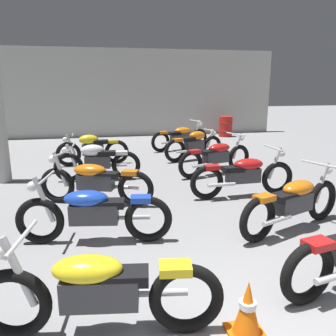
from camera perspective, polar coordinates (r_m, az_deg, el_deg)
back_wall at (r=14.81m, az=-6.79°, el=12.29°), size 12.87×0.24×3.60m
motorcycle_left_row_0 at (r=3.19m, az=-11.50°, el=-19.25°), size 2.16×0.68×0.97m
motorcycle_left_row_1 at (r=4.88m, az=-12.38°, el=-7.21°), size 2.16×0.68×0.97m
motorcycle_left_row_2 at (r=6.40m, az=-12.09°, el=-2.12°), size 2.07×0.96×0.97m
motorcycle_left_row_3 at (r=8.00m, az=-11.75°, el=1.14°), size 1.97×0.48×0.88m
motorcycle_left_row_4 at (r=9.58m, az=-12.49°, el=3.18°), size 1.97×0.48×0.88m
motorcycle_right_row_1 at (r=5.51m, az=20.25°, el=-5.30°), size 2.07×0.98×0.97m
motorcycle_right_row_2 at (r=6.86m, az=12.54°, el=-1.06°), size 2.17×0.68×0.97m
motorcycle_right_row_3 at (r=8.47m, az=8.06°, el=1.95°), size 2.09×0.93×0.97m
motorcycle_right_row_4 at (r=10.04m, az=4.44°, el=3.94°), size 1.91×0.75×0.88m
motorcycle_right_row_5 at (r=11.56m, az=2.11°, el=5.25°), size 2.11×0.90×0.97m
oil_drum at (r=14.80m, az=9.58°, el=6.85°), size 0.59×0.59×0.85m
traffic_cone at (r=3.30m, az=13.10°, el=-22.10°), size 0.32×0.32×0.54m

